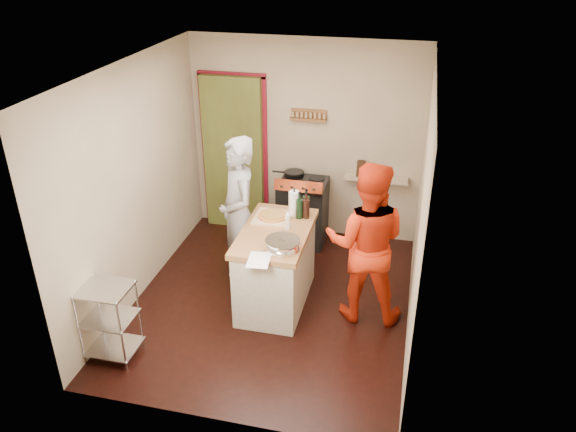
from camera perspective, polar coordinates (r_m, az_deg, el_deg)
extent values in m
plane|color=black|center=(6.39, -1.65, -8.67)|extent=(3.50, 3.50, 0.00)
cube|color=tan|center=(7.29, 1.74, 7.69)|extent=(3.00, 0.04, 2.60)
cube|color=#565B23|center=(7.66, -5.23, 6.57)|extent=(0.80, 0.40, 2.10)
cube|color=maroon|center=(7.73, -8.38, 6.60)|extent=(0.06, 0.06, 2.10)
cube|color=maroon|center=(7.48, -2.32, 6.15)|extent=(0.06, 0.06, 2.10)
cube|color=maroon|center=(7.29, -5.77, 14.11)|extent=(0.90, 0.06, 0.06)
cube|color=brown|center=(7.14, 2.09, 9.79)|extent=(0.46, 0.09, 0.03)
cube|color=brown|center=(7.16, 2.16, 10.34)|extent=(0.46, 0.02, 0.12)
cube|color=olive|center=(7.12, 2.10, 10.21)|extent=(0.42, 0.04, 0.07)
cube|color=tan|center=(7.23, 8.94, 3.77)|extent=(0.80, 0.18, 0.04)
cube|color=black|center=(7.20, 7.42, 4.80)|extent=(0.10, 0.14, 0.22)
cube|color=tan|center=(6.25, -15.27, 3.20)|extent=(0.04, 3.50, 2.60)
cube|color=tan|center=(5.56, 13.30, 0.33)|extent=(0.04, 3.50, 2.60)
cube|color=white|center=(5.29, -2.04, 14.83)|extent=(3.00, 3.50, 0.02)
cube|color=black|center=(7.35, 1.52, 0.22)|extent=(0.60, 0.55, 0.80)
cube|color=black|center=(7.17, 1.56, 3.28)|extent=(0.60, 0.55, 0.06)
cube|color=maroon|center=(6.88, 1.09, 3.03)|extent=(0.60, 0.15, 0.17)
cylinder|color=black|center=(7.28, 0.62, 4.33)|extent=(0.26, 0.26, 0.05)
cylinder|color=silver|center=(5.69, -20.50, -10.81)|extent=(0.02, 0.02, 0.80)
cylinder|color=silver|center=(5.49, -16.55, -11.72)|extent=(0.02, 0.02, 0.80)
cylinder|color=silver|center=(5.93, -18.68, -8.80)|extent=(0.02, 0.02, 0.80)
cylinder|color=silver|center=(5.73, -14.85, -9.58)|extent=(0.02, 0.02, 0.80)
cube|color=silver|center=(5.89, -17.24, -12.53)|extent=(0.48, 0.40, 0.02)
cube|color=silver|center=(5.68, -17.73, -9.81)|extent=(0.48, 0.40, 0.02)
cube|color=silver|center=(5.49, -18.22, -7.05)|extent=(0.48, 0.40, 0.02)
cube|color=beige|center=(6.16, -1.25, -5.41)|extent=(0.65, 1.14, 0.85)
cube|color=#A2723D|center=(5.93, -1.30, -1.73)|extent=(0.71, 1.20, 0.06)
cube|color=tan|center=(6.14, -1.56, -0.16)|extent=(0.40, 0.40, 0.02)
cylinder|color=#C67A3D|center=(6.13, -1.56, 0.05)|extent=(0.32, 0.32, 0.02)
ellipsoid|color=silver|center=(5.54, -0.55, -2.95)|extent=(0.35, 0.35, 0.11)
cylinder|color=white|center=(6.17, 0.63, 1.29)|extent=(0.12, 0.12, 0.28)
cylinder|color=silver|center=(5.90, -0.02, -0.60)|extent=(0.06, 0.06, 0.17)
cube|color=white|center=(5.41, -2.98, -4.48)|extent=(0.24, 0.32, 0.00)
cylinder|color=black|center=(6.17, 1.85, 1.44)|extent=(0.08, 0.08, 0.31)
cylinder|color=black|center=(6.10, 1.86, 1.11)|extent=(0.08, 0.08, 0.31)
cylinder|color=black|center=(6.10, 1.16, 1.11)|extent=(0.08, 0.08, 0.31)
imported|color=#9D9DA1|center=(6.27, -5.04, 0.16)|extent=(0.72, 0.78, 1.80)
imported|color=red|center=(5.78, 7.93, -2.74)|extent=(0.88, 0.70, 1.76)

